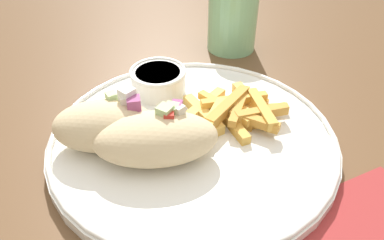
% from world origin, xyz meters
% --- Properties ---
extents(table, '(1.29, 1.29, 0.76)m').
position_xyz_m(table, '(0.00, 0.00, 0.68)').
color(table, brown).
rests_on(table, ground_plane).
extents(napkin, '(0.18, 0.13, 0.00)m').
position_xyz_m(napkin, '(0.02, -0.18, 0.76)').
color(napkin, maroon).
rests_on(napkin, table).
extents(plate, '(0.32, 0.32, 0.02)m').
position_xyz_m(plate, '(-0.01, 0.00, 0.77)').
color(plate, white).
rests_on(plate, table).
extents(pita_sandwich_near, '(0.14, 0.13, 0.06)m').
position_xyz_m(pita_sandwich_near, '(-0.06, 0.00, 0.80)').
color(pita_sandwich_near, beige).
rests_on(pita_sandwich_near, plate).
extents(pita_sandwich_far, '(0.12, 0.12, 0.06)m').
position_xyz_m(pita_sandwich_far, '(-0.09, 0.05, 0.80)').
color(pita_sandwich_far, beige).
rests_on(pita_sandwich_far, plate).
extents(fries_pile, '(0.12, 0.12, 0.02)m').
position_xyz_m(fries_pile, '(0.05, -0.01, 0.78)').
color(fries_pile, gold).
rests_on(fries_pile, plate).
extents(sauce_ramekin, '(0.07, 0.07, 0.03)m').
position_xyz_m(sauce_ramekin, '(0.02, 0.10, 0.79)').
color(sauce_ramekin, white).
rests_on(sauce_ramekin, plate).
extents(water_glass, '(0.08, 0.08, 0.11)m').
position_xyz_m(water_glass, '(0.20, 0.13, 0.81)').
color(water_glass, '#8CCC93').
rests_on(water_glass, table).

